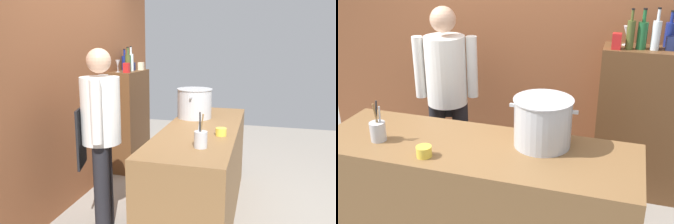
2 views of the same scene
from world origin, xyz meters
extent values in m
cube|color=brown|center=(0.00, 1.40, 1.50)|extent=(4.40, 0.10, 3.00)
cube|color=brown|center=(0.00, 0.00, 0.45)|extent=(2.13, 0.70, 0.90)
cube|color=brown|center=(1.07, 1.19, 0.67)|extent=(0.76, 0.32, 1.34)
cylinder|color=black|center=(-0.46, 0.82, 0.42)|extent=(0.14, 0.14, 0.84)
cylinder|color=black|center=(-0.65, 0.76, 0.42)|extent=(0.14, 0.14, 0.84)
cylinder|color=white|center=(-0.55, 0.79, 1.13)|extent=(0.34, 0.34, 0.58)
cube|color=black|center=(-0.61, 0.96, 0.89)|extent=(0.29, 0.11, 0.52)
cylinder|color=white|center=(-0.34, 0.86, 1.16)|extent=(0.09, 0.09, 0.52)
cylinder|color=white|center=(-0.76, 0.72, 1.16)|extent=(0.09, 0.09, 0.52)
sphere|color=tan|center=(-0.55, 0.79, 1.55)|extent=(0.21, 0.21, 0.21)
cylinder|color=#B7BABF|center=(0.42, 0.16, 1.06)|extent=(0.37, 0.37, 0.31)
cylinder|color=#B7BABF|center=(0.42, 0.16, 1.22)|extent=(0.39, 0.39, 0.01)
cube|color=#B7BABF|center=(0.21, 0.16, 1.16)|extent=(0.04, 0.02, 0.02)
cube|color=#B7BABF|center=(0.62, 0.16, 1.16)|extent=(0.04, 0.02, 0.02)
cylinder|color=#B7BABF|center=(-0.64, -0.11, 0.97)|extent=(0.10, 0.10, 0.13)
cylinder|color=olive|center=(-0.64, -0.11, 1.04)|extent=(0.02, 0.04, 0.25)
cylinder|color=#B7BABF|center=(-0.63, -0.09, 1.03)|extent=(0.04, 0.03, 0.22)
cylinder|color=#262626|center=(-0.65, -0.10, 1.05)|extent=(0.03, 0.02, 0.26)
cylinder|color=yellow|center=(-0.25, -0.22, 0.93)|extent=(0.10, 0.10, 0.07)
cylinder|color=#1E592D|center=(0.98, 1.16, 1.44)|extent=(0.08, 0.08, 0.21)
cylinder|color=#1E592D|center=(0.98, 1.16, 1.60)|extent=(0.03, 0.03, 0.09)
cylinder|color=black|center=(0.98, 1.16, 1.65)|extent=(0.03, 0.03, 0.01)
cylinder|color=#475123|center=(0.89, 1.12, 1.45)|extent=(0.06, 0.06, 0.22)
cylinder|color=#475123|center=(0.89, 1.12, 1.60)|extent=(0.02, 0.02, 0.08)
cylinder|color=black|center=(0.89, 1.12, 1.65)|extent=(0.03, 0.03, 0.01)
cylinder|color=silver|center=(1.08, 1.16, 1.45)|extent=(0.07, 0.07, 0.23)
cylinder|color=silver|center=(1.08, 1.16, 1.61)|extent=(0.02, 0.02, 0.09)
cylinder|color=black|center=(1.08, 1.16, 1.66)|extent=(0.03, 0.03, 0.01)
cylinder|color=navy|center=(1.19, 1.30, 1.44)|extent=(0.08, 0.08, 0.19)
cylinder|color=navy|center=(1.19, 1.30, 1.58)|extent=(0.03, 0.03, 0.08)
cylinder|color=black|center=(1.19, 1.30, 1.62)|extent=(0.03, 0.03, 0.01)
cylinder|color=silver|center=(0.86, 1.25, 1.34)|extent=(0.06, 0.06, 0.01)
cylinder|color=silver|center=(0.86, 1.25, 1.38)|extent=(0.01, 0.01, 0.07)
cone|color=silver|center=(0.86, 1.25, 1.45)|extent=(0.07, 0.07, 0.09)
cube|color=red|center=(0.79, 1.10, 1.40)|extent=(0.07, 0.07, 0.13)
cube|color=navy|center=(1.20, 1.19, 1.39)|extent=(0.07, 0.07, 0.11)
camera|label=1|loc=(-3.11, -0.54, 1.69)|focal=35.67mm
camera|label=2|loc=(0.89, -2.19, 2.14)|focal=43.55mm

